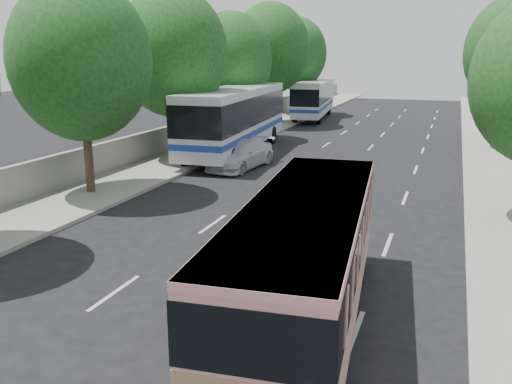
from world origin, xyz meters
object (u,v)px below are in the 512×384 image
at_px(pink_bus, 306,250).
at_px(tour_coach_rear, 314,96).
at_px(tour_coach_front, 235,115).
at_px(white_pickup, 241,155).
at_px(pink_taxi, 306,189).

xyz_separation_m(pink_bus, tour_coach_rear, (-9.39, 37.99, 0.20)).
relative_size(tour_coach_front, tour_coach_rear, 1.15).
relative_size(pink_bus, tour_coach_rear, 0.82).
bearing_deg(tour_coach_front, tour_coach_rear, 85.47).
bearing_deg(tour_coach_rear, tour_coach_front, -96.27).
bearing_deg(pink_bus, white_pickup, 110.78).
relative_size(pink_taxi, white_pickup, 0.90).
relative_size(pink_bus, pink_taxi, 2.11).
height_order(pink_bus, tour_coach_rear, tour_coach_rear).
distance_m(pink_bus, pink_taxi, 9.64).
xyz_separation_m(pink_taxi, white_pickup, (-5.14, 6.10, -0.04)).
bearing_deg(pink_bus, pink_taxi, 99.33).
bearing_deg(white_pickup, tour_coach_front, 122.85).
bearing_deg(tour_coach_front, pink_bus, -68.31).
xyz_separation_m(pink_bus, white_pickup, (-7.59, 15.37, -1.11)).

